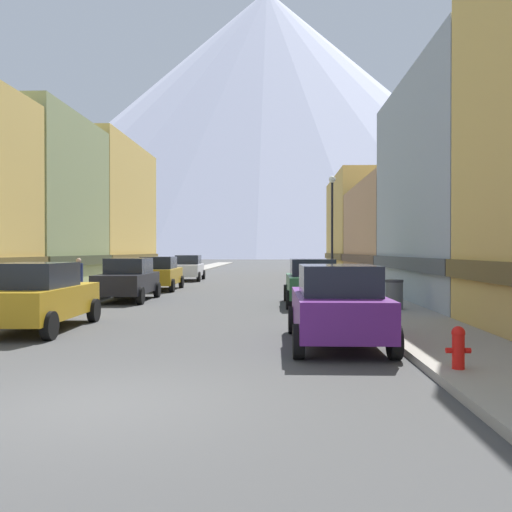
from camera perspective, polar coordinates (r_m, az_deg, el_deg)
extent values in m
plane|color=#414141|center=(7.93, -16.62, -14.76)|extent=(400.00, 400.00, 0.00)
cube|color=gray|center=(43.18, -9.44, -2.14)|extent=(2.50, 100.00, 0.15)
cube|color=gray|center=(42.46, 7.33, -2.18)|extent=(2.50, 100.00, 0.15)
cube|color=#8C9966|center=(31.20, -24.71, 4.95)|extent=(8.21, 8.82, 9.02)
cube|color=#3F442D|center=(31.11, -24.69, -0.41)|extent=(8.51, 8.82, 0.50)
cube|color=#D8B259|center=(40.88, -17.01, 4.40)|extent=(6.91, 12.46, 9.71)
cube|color=brown|center=(40.79, -16.99, -0.17)|extent=(7.21, 12.46, 0.50)
cube|color=tan|center=(36.14, 17.16, 2.22)|extent=(8.56, 13.73, 6.32)
cube|color=brown|center=(36.13, 17.15, -0.26)|extent=(8.86, 13.73, 0.50)
cube|color=#D8B259|center=(50.19, 13.02, 3.10)|extent=(8.71, 13.99, 8.67)
cube|color=brown|center=(50.15, 13.01, -0.03)|extent=(9.01, 13.99, 0.50)
cube|color=#B28419|center=(15.58, -21.61, -4.47)|extent=(1.93, 4.44, 0.80)
cube|color=#1E232D|center=(15.30, -21.98, -1.86)|extent=(1.65, 2.23, 0.64)
cylinder|color=black|center=(17.49, -22.31, -5.24)|extent=(0.23, 0.68, 0.68)
cylinder|color=black|center=(16.85, -16.53, -5.44)|extent=(0.23, 0.68, 0.68)
cylinder|color=black|center=(13.76, -20.71, -6.80)|extent=(0.23, 0.68, 0.68)
cube|color=black|center=(23.58, -13.23, -2.75)|extent=(1.94, 4.44, 0.80)
cube|color=#1E232D|center=(23.80, -13.08, -0.99)|extent=(1.65, 2.24, 0.64)
cylinder|color=black|center=(21.80, -11.94, -4.07)|extent=(0.24, 0.68, 0.68)
cylinder|color=black|center=(22.28, -16.57, -3.98)|extent=(0.24, 0.68, 0.68)
cylinder|color=black|center=(25.02, -10.25, -3.48)|extent=(0.24, 0.68, 0.68)
cylinder|color=black|center=(25.43, -14.33, -3.42)|extent=(0.24, 0.68, 0.68)
cube|color=#B28419|center=(29.69, -9.99, -2.07)|extent=(1.99, 4.46, 0.80)
cube|color=#1E232D|center=(29.42, -10.08, -0.69)|extent=(1.67, 2.25, 0.64)
cylinder|color=black|center=(31.50, -11.10, -2.65)|extent=(0.24, 0.69, 0.68)
cylinder|color=black|center=(31.19, -7.78, -2.68)|extent=(0.24, 0.69, 0.68)
cylinder|color=black|center=(28.28, -12.42, -3.02)|extent=(0.24, 0.69, 0.68)
cylinder|color=black|center=(27.93, -8.73, -3.05)|extent=(0.24, 0.69, 0.68)
cube|color=silver|center=(38.79, -7.09, -1.45)|extent=(2.00, 4.46, 0.80)
cube|color=#1E232D|center=(39.02, -7.04, -0.38)|extent=(1.68, 2.26, 0.64)
cylinder|color=black|center=(37.06, -6.00, -2.16)|extent=(0.24, 0.69, 0.68)
cylinder|color=black|center=(37.31, -8.81, -2.15)|extent=(0.24, 0.69, 0.68)
cylinder|color=black|center=(40.34, -5.49, -1.94)|extent=(0.24, 0.69, 0.68)
cylinder|color=black|center=(40.57, -8.08, -1.93)|extent=(0.24, 0.69, 0.68)
cube|color=#591E72|center=(12.37, 8.39, -5.73)|extent=(1.86, 4.41, 0.80)
cube|color=#1E232D|center=(12.07, 8.53, -2.46)|extent=(1.61, 2.21, 0.64)
cylinder|color=black|center=(13.99, 3.85, -6.64)|extent=(0.22, 0.68, 0.68)
cylinder|color=black|center=(14.17, 11.35, -6.56)|extent=(0.22, 0.68, 0.68)
cylinder|color=black|center=(10.72, 4.45, -8.85)|extent=(0.22, 0.68, 0.68)
cylinder|color=black|center=(10.96, 14.22, -8.66)|extent=(0.22, 0.68, 0.68)
cube|color=#265933|center=(21.27, 5.80, -3.10)|extent=(1.89, 4.42, 0.80)
cube|color=#1E232D|center=(20.99, 5.85, -1.18)|extent=(1.62, 2.22, 0.64)
cylinder|color=black|center=(22.89, 3.19, -3.84)|extent=(0.23, 0.68, 0.68)
cylinder|color=black|center=(23.02, 7.78, -3.82)|extent=(0.23, 0.68, 0.68)
cylinder|color=black|center=(19.61, 3.46, -4.58)|extent=(0.23, 0.68, 0.68)
cylinder|color=black|center=(19.75, 8.82, -4.55)|extent=(0.23, 0.68, 0.68)
cylinder|color=red|center=(9.70, 20.31, -9.37)|extent=(0.20, 0.20, 0.55)
sphere|color=red|center=(9.66, 20.32, -7.51)|extent=(0.22, 0.22, 0.22)
cylinder|color=red|center=(9.66, 19.45, -9.25)|extent=(0.10, 0.09, 0.09)
cylinder|color=red|center=(9.75, 21.16, -9.17)|extent=(0.10, 0.09, 0.09)
cylinder|color=#4C5156|center=(18.72, 14.20, -4.04)|extent=(0.56, 0.56, 0.90)
cylinder|color=#2D2D33|center=(18.69, 14.20, -2.54)|extent=(0.59, 0.59, 0.08)
cylinder|color=navy|center=(25.30, -17.97, -2.29)|extent=(0.36, 0.36, 1.40)
sphere|color=tan|center=(25.28, -17.97, -0.46)|extent=(0.22, 0.22, 0.22)
cylinder|color=black|center=(28.94, 7.93, 2.14)|extent=(0.12, 0.12, 5.50)
sphere|color=white|center=(29.17, 7.94, 7.91)|extent=(0.36, 0.36, 0.36)
cone|color=silver|center=(274.45, 1.14, 13.67)|extent=(271.34, 271.34, 128.77)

